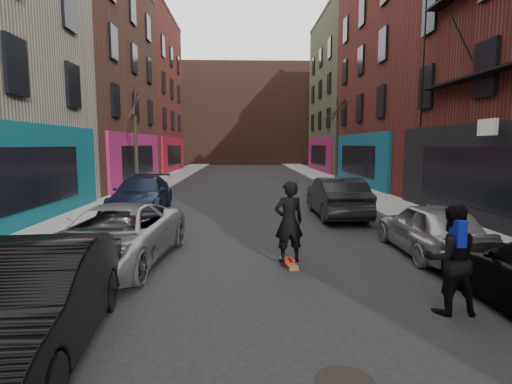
{
  "coord_description": "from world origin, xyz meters",
  "views": [
    {
      "loc": [
        -0.4,
        -3.96,
        2.78
      ],
      "look_at": [
        -0.08,
        5.92,
        1.6
      ],
      "focal_mm": 28.0,
      "sensor_mm": 36.0,
      "label": 1
    }
  ],
  "objects": [
    {
      "name": "skateboarder",
      "position": [
        0.64,
        4.94,
        1.03
      ],
      "size": [
        0.76,
        0.57,
        1.87
      ],
      "primitive_type": "imported",
      "rotation": [
        0.0,
        0.0,
        3.34
      ],
      "color": "black",
      "rests_on": "skateboard"
    },
    {
      "name": "parked_left_mid",
      "position": [
        -3.2,
        1.11,
        0.74
      ],
      "size": [
        2.04,
        4.61,
        1.47
      ],
      "primitive_type": "imported",
      "rotation": [
        0.0,
        0.0,
        0.11
      ],
      "color": "black",
      "rests_on": "ground"
    },
    {
      "name": "skateboard",
      "position": [
        0.64,
        4.94,
        0.05
      ],
      "size": [
        0.37,
        0.83,
        0.1
      ],
      "primitive_type": "cube",
      "rotation": [
        0.0,
        0.0,
        0.2
      ],
      "color": "brown",
      "rests_on": "ground"
    },
    {
      "name": "sidewalk_left",
      "position": [
        -6.25,
        30.0,
        0.07
      ],
      "size": [
        2.5,
        84.0,
        0.13
      ],
      "primitive_type": "cube",
      "color": "gray",
      "rests_on": "ground"
    },
    {
      "name": "building_far",
      "position": [
        0.0,
        56.0,
        7.0
      ],
      "size": [
        40.0,
        10.0,
        14.0
      ],
      "primitive_type": "cube",
      "color": "#47281E",
      "rests_on": "ground"
    },
    {
      "name": "sidewalk_right",
      "position": [
        6.25,
        30.0,
        0.07
      ],
      "size": [
        2.5,
        84.0,
        0.13
      ],
      "primitive_type": "cube",
      "color": "gray",
      "rests_on": "ground"
    },
    {
      "name": "parked_left_end",
      "position": [
        -4.6,
        12.57,
        0.73
      ],
      "size": [
        2.28,
        5.12,
        1.46
      ],
      "primitive_type": "imported",
      "rotation": [
        0.0,
        0.0,
        0.05
      ],
      "color": "black",
      "rests_on": "ground"
    },
    {
      "name": "pedestrian",
      "position": [
        3.0,
        2.29,
        0.91
      ],
      "size": [
        0.89,
        0.7,
        1.81
      ],
      "rotation": [
        0.0,
        0.0,
        3.13
      ],
      "color": "black",
      "rests_on": "ground"
    },
    {
      "name": "parked_left_far",
      "position": [
        -3.35,
        5.17,
        0.68
      ],
      "size": [
        2.7,
        5.11,
        1.37
      ],
      "primitive_type": "imported",
      "rotation": [
        0.0,
        0.0,
        -0.09
      ],
      "color": "gray",
      "rests_on": "ground"
    },
    {
      "name": "tree_right_far",
      "position": [
        6.2,
        24.0,
        3.53
      ],
      "size": [
        2.0,
        2.0,
        6.8
      ],
      "primitive_type": null,
      "color": "black",
      "rests_on": "sidewalk_right"
    },
    {
      "name": "tree_left_far",
      "position": [
        -6.2,
        18.0,
        3.38
      ],
      "size": [
        2.0,
        2.0,
        6.5
      ],
      "primitive_type": null,
      "color": "black",
      "rests_on": "sidewalk_left"
    },
    {
      "name": "manhole",
      "position": [
        0.79,
        0.38,
        0.01
      ],
      "size": [
        0.87,
        0.87,
        0.01
      ],
      "primitive_type": "cylinder",
      "rotation": [
        0.0,
        0.0,
        -0.29
      ],
      "color": "black",
      "rests_on": "ground"
    },
    {
      "name": "parked_right_far",
      "position": [
        4.32,
        5.77,
        0.68
      ],
      "size": [
        1.62,
        3.99,
        1.36
      ],
      "primitive_type": "imported",
      "rotation": [
        0.0,
        0.0,
        3.14
      ],
      "color": "#95969D",
      "rests_on": "ground"
    },
    {
      "name": "parked_right_end",
      "position": [
        3.2,
        11.15,
        0.77
      ],
      "size": [
        1.65,
        4.68,
        1.54
      ],
      "primitive_type": "imported",
      "rotation": [
        0.0,
        0.0,
        3.14
      ],
      "color": "black",
      "rests_on": "ground"
    }
  ]
}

